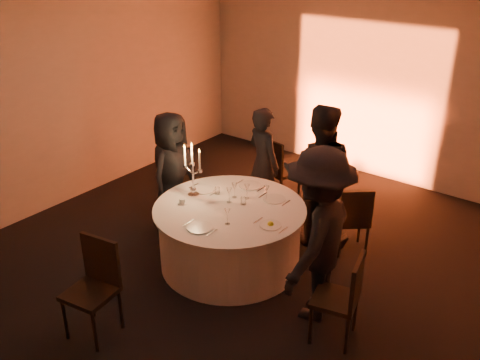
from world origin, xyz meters
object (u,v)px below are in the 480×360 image
Objects in this scene: chair_front at (95,281)px; guest_left at (172,171)px; chair_right at (344,295)px; coffee_cup at (182,201)px; guest_back_right at (318,176)px; chair_back_left at (278,167)px; chair_back_right at (353,217)px; candelabra at (193,177)px; chair_left at (178,177)px; guest_back_left at (263,163)px; guest_right at (318,236)px; banquet_table at (230,236)px.

guest_left is (-0.87, 1.99, 0.24)m from chair_front.
coffee_cup is (-2.21, 0.12, 0.26)m from chair_right.
chair_right is at bearing 102.05° from guest_back_right.
chair_back_right is (1.52, -0.60, -0.05)m from chair_back_left.
guest_left reaches higher than candelabra.
chair_right is at bearing 149.98° from chair_back_left.
chair_left reaches higher than chair_back_left.
guest_back_left reaches higher than chair_back_left.
guest_back_left reaches higher than candelabra.
chair_back_left is at bearing -58.83° from chair_left.
chair_front is 2.98m from guest_back_right.
guest_back_left is at bearing 84.13° from candelabra.
chair_back_right is at bearing 41.26° from coffee_cup.
guest_right is (1.59, 1.55, 0.36)m from chair_front.
guest_back_left is (0.06, -0.45, 0.23)m from chair_back_left.
chair_back_left is 0.63× the size of guest_back_left.
chair_front reaches higher than chair_back_left.
guest_left reaches higher than chair_back_left.
guest_left is at bearing 0.11° from guest_back_right.
chair_right is at bearing 160.10° from guest_back_left.
chair_left is at bearing 104.83° from chair_front.
coffee_cup is at bearing -152.14° from banquet_table.
chair_front is at bearing 47.25° from guest_back_right.
candelabra reaches higher than chair_back_right.
guest_back_right is (1.73, 0.85, 0.11)m from guest_left.
chair_right is 2.33m from candelabra.
chair_right is 0.51× the size of guest_right.
guest_back_right is at bearing 46.33° from candelabra.
guest_right reaches higher than candelabra.
guest_back_left reaches higher than banquet_table.
guest_left reaches higher than coffee_cup.
banquet_table is 1.80× the size of chair_back_left.
guest_back_right is (-0.52, -0.00, 0.41)m from chair_back_right.
guest_right is at bearing 157.48° from guest_back_left.
candelabra is at bearing -147.68° from chair_left.
guest_right is at bearing 2.81° from coffee_cup.
chair_right is at bearing 72.50° from chair_back_right.
guest_back_right is (1.86, 0.60, 0.33)m from chair_left.
guest_back_right is at bearing 162.92° from chair_back_left.
chair_left reaches higher than chair_back_right.
chair_right is 1.93m from guest_back_right.
candelabra is (-1.82, 0.15, 0.07)m from guest_right.
banquet_table is 0.97× the size of guest_back_right.
chair_back_left is 1.79m from candelabra.
banquet_table is 1.43m from chair_left.
chair_left is at bearing 68.59° from chair_back_left.
banquet_table is 1.54m from chair_back_right.
chair_left is 0.57× the size of guest_back_right.
candelabra is at bearing -102.79° from guest_right.
chair_back_right is at bearing 172.34° from chair_back_left.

